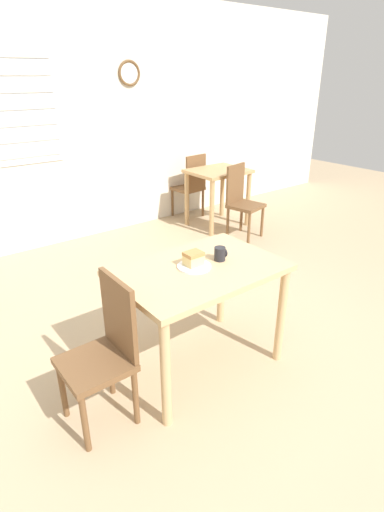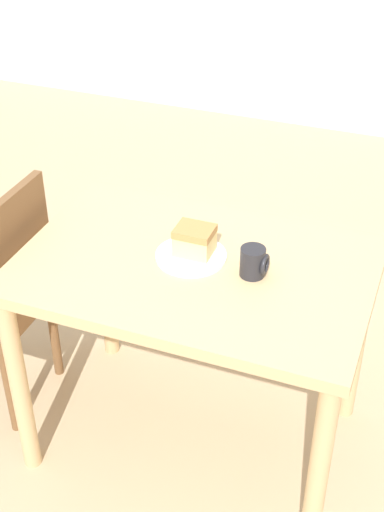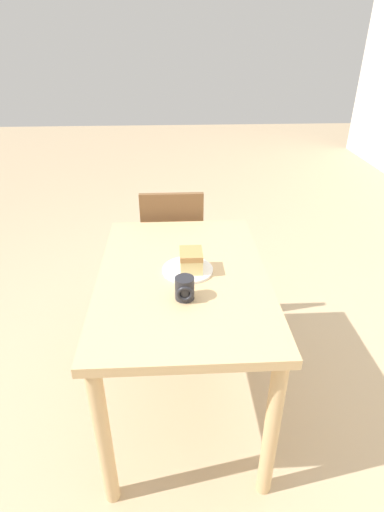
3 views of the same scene
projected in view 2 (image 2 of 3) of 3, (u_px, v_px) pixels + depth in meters
ground_plane at (183, 469)px, 2.49m from camera, size 14.00×14.00×0.00m
dining_table_near at (195, 293)px, 2.24m from camera, size 1.08×0.73×0.77m
chair_near_window at (1, 295)px, 2.52m from camera, size 0.38×0.38×0.91m
plate at (191, 256)px, 2.20m from camera, size 0.22×0.22×0.01m
cake_slice at (194, 240)px, 2.18m from camera, size 0.12×0.10×0.09m
coffee_mug at (254, 262)px, 2.10m from camera, size 0.08×0.08×0.09m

